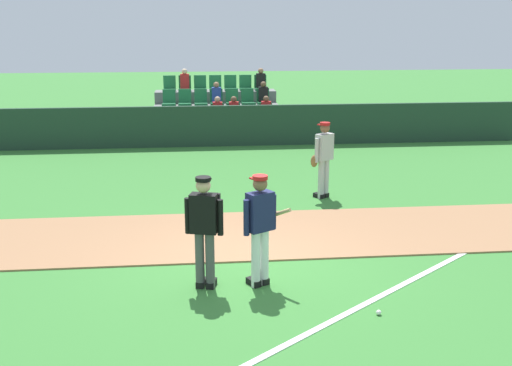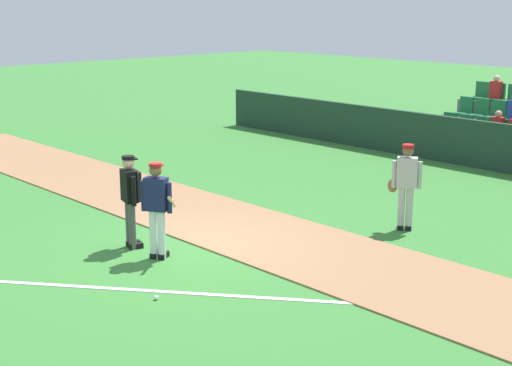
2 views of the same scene
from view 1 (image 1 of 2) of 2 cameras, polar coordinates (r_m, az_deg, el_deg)
The scene contains 9 objects.
ground_plane at distance 10.31m, azimuth -1.00°, elevation -7.78°, with size 80.00×80.00×0.00m, color #387A33.
infield_dirt_path at distance 11.73m, azimuth -1.63°, elevation -4.83°, with size 28.00×2.73×0.03m, color #9E704C.
foul_line_chalk at distance 10.52m, azimuth 15.91°, elevation -7.87°, with size 12.00×0.10×0.01m, color white.
dugout_fence at distance 19.92m, azimuth -3.47°, elevation 5.33°, with size 20.00×0.16×1.32m, color #1E3828.
stadium_bleachers at distance 21.77m, azimuth -3.62°, elevation 6.07°, with size 4.45×2.95×2.30m.
batter_navy_jersey at distance 9.27m, azimuth 0.39°, elevation -4.03°, with size 0.74×0.70×1.76m.
umpire_home_plate at distance 9.22m, azimuth -4.82°, elevation -3.99°, with size 0.57×0.38×1.76m.
runner_grey_jersey at distance 14.01m, azimuth 6.31°, elevation 2.42°, with size 0.61×0.46×1.76m.
baseball at distance 8.88m, azimuth 11.37°, elevation -11.75°, with size 0.07×0.07×0.07m, color white.
Camera 1 is at (-0.78, -9.48, 3.99)m, focal length 42.90 mm.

